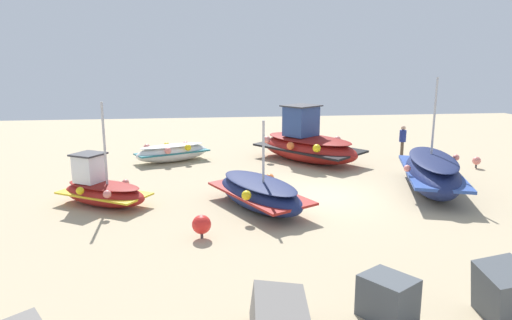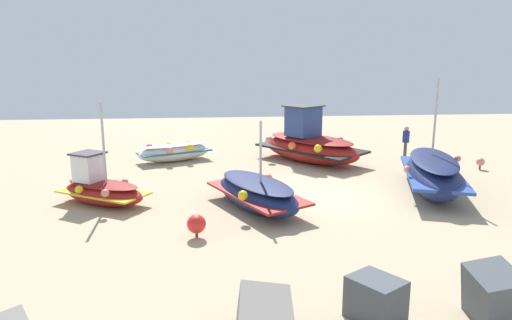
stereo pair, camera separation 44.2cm
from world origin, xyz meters
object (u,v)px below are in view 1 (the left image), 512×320
fishing_boat_0 (102,189)px  fishing_boat_3 (307,144)px  fishing_boat_2 (259,193)px  fishing_boat_1 (432,172)px  fishing_boat_4 (172,152)px  mooring_buoy_0 (477,161)px  person_walking (403,140)px  mooring_buoy_1 (202,225)px

fishing_boat_0 → fishing_boat_3: size_ratio=0.61×
fishing_boat_2 → fishing_boat_3: size_ratio=0.80×
fishing_boat_1 → fishing_boat_0: bearing=-70.6°
fishing_boat_1 → fishing_boat_2: bearing=-61.3°
fishing_boat_4 → mooring_buoy_0: bearing=-36.6°
mooring_buoy_0 → fishing_boat_3: bearing=-18.2°
fishing_boat_1 → fishing_boat_3: bearing=-130.4°
fishing_boat_1 → mooring_buoy_0: (-3.84, -3.24, -0.40)m
mooring_buoy_0 → fishing_boat_1: bearing=40.2°
fishing_boat_4 → mooring_buoy_0: fishing_boat_4 is taller
person_walking → fishing_boat_2: bearing=60.1°
fishing_boat_2 → fishing_boat_4: fishing_boat_2 is taller
mooring_buoy_0 → fishing_boat_2: bearing=23.0°
mooring_buoy_1 → fishing_boat_1: bearing=-157.1°
fishing_boat_2 → mooring_buoy_0: (-10.45, -4.43, -0.19)m
fishing_boat_4 → mooring_buoy_0: (-13.65, 3.05, -0.13)m
person_walking → mooring_buoy_1: (9.77, 8.96, -0.57)m
fishing_boat_2 → mooring_buoy_0: size_ratio=8.75×
mooring_buoy_1 → fishing_boat_3: bearing=-119.1°
fishing_boat_4 → mooring_buoy_1: bearing=-106.5°
mooring_buoy_1 → mooring_buoy_0: bearing=-151.0°
fishing_boat_4 → mooring_buoy_0: size_ratio=7.20×
fishing_boat_0 → mooring_buoy_0: fishing_boat_0 is taller
fishing_boat_4 → person_walking: (-11.07, 0.93, 0.50)m
fishing_boat_2 → person_walking: fishing_boat_2 is taller
fishing_boat_0 → fishing_boat_2: size_ratio=0.76×
fishing_boat_1 → person_walking: bearing=-174.8°
fishing_boat_0 → mooring_buoy_0: bearing=-135.8°
fishing_boat_0 → fishing_boat_4: (-1.99, -6.48, -0.08)m
mooring_buoy_1 → person_walking: bearing=-137.5°
fishing_boat_1 → mooring_buoy_1: (8.51, 3.60, -0.34)m
fishing_boat_2 → fishing_boat_4: size_ratio=1.21×
person_walking → mooring_buoy_1: person_walking is taller
fishing_boat_0 → person_walking: bearing=-125.2°
fishing_boat_2 → fishing_boat_0: bearing=53.9°
fishing_boat_3 → fishing_boat_4: fishing_boat_3 is taller
person_walking → mooring_buoy_1: 13.27m
fishing_boat_1 → mooring_buoy_0: fishing_boat_1 is taller
fishing_boat_3 → mooring_buoy_0: 7.63m
fishing_boat_4 → person_walking: 11.12m
fishing_boat_1 → fishing_boat_4: 11.66m
fishing_boat_2 → mooring_buoy_0: 11.35m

